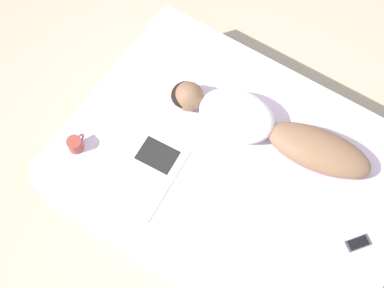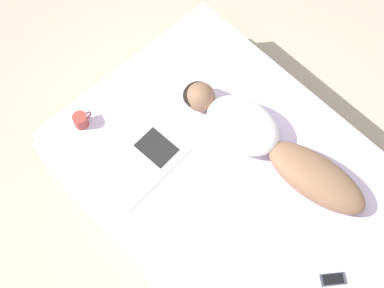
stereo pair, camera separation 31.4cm
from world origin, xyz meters
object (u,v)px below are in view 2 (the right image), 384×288
at_px(coffee_mug, 81,120).
at_px(cell_phone, 333,279).
at_px(open_magazine, 142,162).
at_px(person, 265,141).

bearing_deg(coffee_mug, cell_phone, -76.97).
relative_size(coffee_mug, cell_phone, 0.85).
xyz_separation_m(open_magazine, cell_phone, (0.29, -1.22, 0.00)).
relative_size(open_magazine, coffee_mug, 4.32).
relative_size(person, coffee_mug, 10.20).
height_order(person, coffee_mug, person).
height_order(open_magazine, cell_phone, same).
bearing_deg(coffee_mug, open_magazine, -77.94).
bearing_deg(person, open_magazine, 136.01).
xyz_separation_m(open_magazine, coffee_mug, (-0.09, 0.44, 0.04)).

